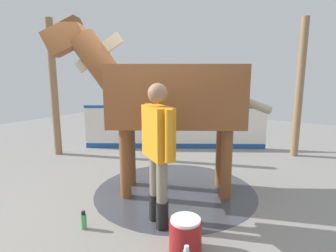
{
  "coord_description": "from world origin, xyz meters",
  "views": [
    {
      "loc": [
        3.23,
        2.4,
        1.81
      ],
      "look_at": [
        0.22,
        0.44,
        1.13
      ],
      "focal_mm": 29.64,
      "sensor_mm": 36.0,
      "label": 1
    }
  ],
  "objects_px": {
    "handler": "(158,146)",
    "horse": "(167,95)",
    "bottle_spray": "(84,221)",
    "wash_bucket": "(185,235)"
  },
  "relations": [
    {
      "from": "handler",
      "to": "horse",
      "type": "bearing_deg",
      "value": 59.2
    },
    {
      "from": "handler",
      "to": "bottle_spray",
      "type": "distance_m",
      "value": 1.25
    },
    {
      "from": "handler",
      "to": "bottle_spray",
      "type": "xyz_separation_m",
      "value": [
        0.57,
        -0.67,
        -0.88
      ]
    },
    {
      "from": "bottle_spray",
      "to": "horse",
      "type": "bearing_deg",
      "value": 170.99
    },
    {
      "from": "horse",
      "to": "bottle_spray",
      "type": "xyz_separation_m",
      "value": [
        1.45,
        -0.23,
        -1.39
      ]
    },
    {
      "from": "wash_bucket",
      "to": "bottle_spray",
      "type": "relative_size",
      "value": 1.64
    },
    {
      "from": "horse",
      "to": "handler",
      "type": "height_order",
      "value": "horse"
    },
    {
      "from": "handler",
      "to": "bottle_spray",
      "type": "bearing_deg",
      "value": 162.67
    },
    {
      "from": "horse",
      "to": "handler",
      "type": "distance_m",
      "value": 1.1
    },
    {
      "from": "wash_bucket",
      "to": "bottle_spray",
      "type": "height_order",
      "value": "wash_bucket"
    }
  ]
}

